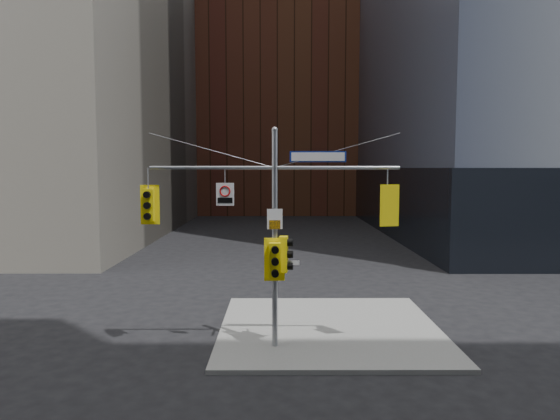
{
  "coord_description": "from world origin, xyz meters",
  "views": [
    {
      "loc": [
        0.11,
        -13.99,
        5.99
      ],
      "look_at": [
        0.17,
        2.0,
        4.64
      ],
      "focal_mm": 32.0,
      "sensor_mm": 36.0,
      "label": 1
    }
  ],
  "objects_px": {
    "traffic_light_pole_side": "(285,254)",
    "traffic_light_pole_front": "(275,260)",
    "traffic_light_west_arm": "(149,205)",
    "street_sign_blade": "(318,157)",
    "regulatory_sign_arm": "(225,194)",
    "traffic_light_east_arm": "(387,205)",
    "signal_assembly": "(275,217)"
  },
  "relations": [
    {
      "from": "traffic_light_west_arm",
      "to": "regulatory_sign_arm",
      "type": "bearing_deg",
      "value": -1.57
    },
    {
      "from": "regulatory_sign_arm",
      "to": "traffic_light_pole_front",
      "type": "bearing_deg",
      "value": -1.69
    },
    {
      "from": "signal_assembly",
      "to": "street_sign_blade",
      "type": "relative_size",
      "value": 4.42
    },
    {
      "from": "signal_assembly",
      "to": "traffic_light_west_arm",
      "type": "relative_size",
      "value": 6.22
    },
    {
      "from": "traffic_light_east_arm",
      "to": "street_sign_blade",
      "type": "height_order",
      "value": "street_sign_blade"
    },
    {
      "from": "traffic_light_east_arm",
      "to": "regulatory_sign_arm",
      "type": "bearing_deg",
      "value": -12.21
    },
    {
      "from": "signal_assembly",
      "to": "regulatory_sign_arm",
      "type": "xyz_separation_m",
      "value": [
        -1.59,
        -0.02,
        0.76
      ]
    },
    {
      "from": "regulatory_sign_arm",
      "to": "street_sign_blade",
      "type": "bearing_deg",
      "value": 7.54
    },
    {
      "from": "street_sign_blade",
      "to": "traffic_light_east_arm",
      "type": "bearing_deg",
      "value": 1.5
    },
    {
      "from": "traffic_light_east_arm",
      "to": "traffic_light_pole_side",
      "type": "bearing_deg",
      "value": -12.43
    },
    {
      "from": "signal_assembly",
      "to": "street_sign_blade",
      "type": "xyz_separation_m",
      "value": [
        1.38,
        0.0,
        1.93
      ]
    },
    {
      "from": "traffic_light_pole_side",
      "to": "street_sign_blade",
      "type": "xyz_separation_m",
      "value": [
        1.05,
        0.0,
        3.15
      ]
    },
    {
      "from": "signal_assembly",
      "to": "traffic_light_east_arm",
      "type": "height_order",
      "value": "signal_assembly"
    },
    {
      "from": "traffic_light_west_arm",
      "to": "traffic_light_pole_front",
      "type": "bearing_deg",
      "value": -4.73
    },
    {
      "from": "street_sign_blade",
      "to": "regulatory_sign_arm",
      "type": "xyz_separation_m",
      "value": [
        -2.97,
        -0.02,
        -1.18
      ]
    },
    {
      "from": "signal_assembly",
      "to": "traffic_light_east_arm",
      "type": "distance_m",
      "value": 3.64
    },
    {
      "from": "traffic_light_west_arm",
      "to": "traffic_light_east_arm",
      "type": "bearing_deg",
      "value": -0.88
    },
    {
      "from": "traffic_light_west_arm",
      "to": "street_sign_blade",
      "type": "height_order",
      "value": "street_sign_blade"
    },
    {
      "from": "traffic_light_pole_side",
      "to": "regulatory_sign_arm",
      "type": "bearing_deg",
      "value": 98.86
    },
    {
      "from": "traffic_light_west_arm",
      "to": "traffic_light_pole_front",
      "type": "relative_size",
      "value": 0.92
    },
    {
      "from": "traffic_light_pole_front",
      "to": "regulatory_sign_arm",
      "type": "height_order",
      "value": "regulatory_sign_arm"
    },
    {
      "from": "traffic_light_pole_side",
      "to": "street_sign_blade",
      "type": "bearing_deg",
      "value": -81.57
    },
    {
      "from": "signal_assembly",
      "to": "regulatory_sign_arm",
      "type": "bearing_deg",
      "value": -179.27
    },
    {
      "from": "traffic_light_pole_side",
      "to": "traffic_light_pole_front",
      "type": "bearing_deg",
      "value": 137.24
    },
    {
      "from": "traffic_light_west_arm",
      "to": "traffic_light_east_arm",
      "type": "distance_m",
      "value": 7.68
    },
    {
      "from": "regulatory_sign_arm",
      "to": "traffic_light_east_arm",
      "type": "bearing_deg",
      "value": 7.31
    },
    {
      "from": "signal_assembly",
      "to": "traffic_light_pole_side",
      "type": "relative_size",
      "value": 6.87
    },
    {
      "from": "regulatory_sign_arm",
      "to": "traffic_light_west_arm",
      "type": "bearing_deg",
      "value": -173.7
    },
    {
      "from": "traffic_light_pole_side",
      "to": "traffic_light_pole_front",
      "type": "xyz_separation_m",
      "value": [
        -0.33,
        -0.27,
        -0.15
      ]
    },
    {
      "from": "traffic_light_west_arm",
      "to": "traffic_light_pole_side",
      "type": "bearing_deg",
      "value": -0.96
    },
    {
      "from": "signal_assembly",
      "to": "traffic_light_pole_front",
      "type": "bearing_deg",
      "value": -90.08
    },
    {
      "from": "signal_assembly",
      "to": "traffic_light_west_arm",
      "type": "height_order",
      "value": "signal_assembly"
    }
  ]
}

